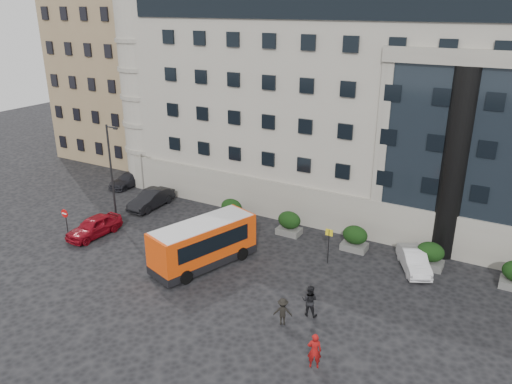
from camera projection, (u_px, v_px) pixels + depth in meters
ground at (219, 275)px, 32.45m from camera, size 120.00×120.00×0.00m
civic_building at (410, 94)px, 44.32m from camera, size 44.00×24.00×18.00m
entrance_column at (455, 166)px, 32.93m from camera, size 1.80×1.80×13.00m
apartment_near at (138, 65)px, 56.25m from camera, size 14.00×14.00×20.00m
apartment_far at (208, 44)px, 71.90m from camera, size 13.00×13.00×22.00m
hedge_a at (231, 210)px, 40.30m from camera, size 1.80×1.26×1.84m
hedge_b at (289, 223)px, 37.89m from camera, size 1.80×1.26×1.84m
hedge_c at (355, 238)px, 35.48m from camera, size 1.80×1.26×1.84m
hedge_d at (430, 255)px, 33.07m from camera, size 1.80×1.26×1.84m
street_lamp at (112, 170)px, 38.87m from camera, size 1.16×0.18×8.00m
bus_stop_sign at (329, 240)px, 33.34m from camera, size 0.50×0.08×2.52m
no_entry_sign at (65, 218)px, 37.05m from camera, size 0.64×0.16×2.32m
minibus at (203, 242)px, 33.21m from camera, size 4.66×7.74×3.05m
red_truck at (216, 159)px, 51.66m from camera, size 2.66×5.21×2.74m
parked_car_a at (94, 226)px, 37.69m from camera, size 2.05×4.58×1.53m
parked_car_b at (151, 199)px, 42.94m from camera, size 1.65×4.66×1.53m
parked_car_c at (129, 179)px, 48.10m from camera, size 2.06×4.53×1.29m
parked_car_d at (160, 167)px, 51.74m from camera, size 2.72×4.83×1.27m
white_taxi at (414, 260)px, 32.89m from camera, size 3.20×4.33×1.36m
pedestrian_a at (314, 351)px, 23.95m from camera, size 0.82×0.69×1.90m
pedestrian_b at (310, 301)px, 27.98m from camera, size 1.02×0.85×1.89m
pedestrian_c at (283, 312)px, 27.25m from camera, size 1.17×0.94×1.59m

